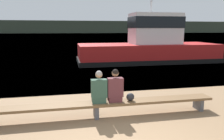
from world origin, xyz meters
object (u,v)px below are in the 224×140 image
Objects in this scene: bench_main at (96,105)px; person_right at (115,88)px; person_left at (99,89)px; tugboat_red at (150,47)px; shopping_bag at (130,97)px.

bench_main is 7.41× the size of person_right.
person_right is at bearing -0.08° from person_left.
tugboat_red is at bearing 61.62° from bench_main.
tugboat_red reaches higher than person_left.
person_left is at bearing 178.47° from shopping_bag.
shopping_bag is at bearing -1.29° from bench_main.
shopping_bag is at bearing -1.53° from person_left.
shopping_bag is (1.00, -0.02, 0.19)m from bench_main.
tugboat_red is (5.40, 10.00, 0.79)m from bench_main.
person_right reaches higher than person_left.
person_left is 0.46m from person_right.
tugboat_red is (4.85, 10.00, 0.32)m from person_right.
tugboat_red is at bearing 64.13° from person_right.
person_right is at bearing 0.12° from bench_main.
bench_main is at bearing 151.28° from tugboat_red.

